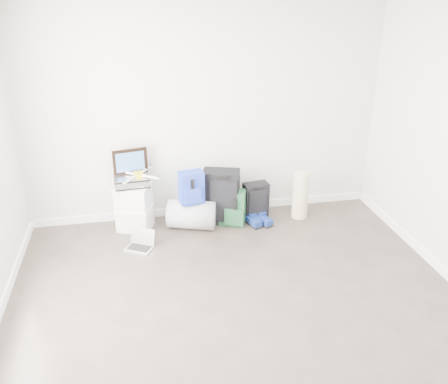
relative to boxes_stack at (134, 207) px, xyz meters
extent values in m
plane|color=#322A24|center=(0.95, -2.21, -0.30)|extent=(5.00, 5.00, 0.00)
cube|color=silver|center=(0.95, 0.29, 1.05)|extent=(4.50, 0.02, 2.70)
cube|color=white|center=(0.95, -2.21, 2.40)|extent=(4.50, 5.00, 0.02)
cube|color=white|center=(0.95, 0.27, -0.25)|extent=(4.50, 0.02, 0.10)
cube|color=silver|center=(0.00, 0.00, -0.17)|extent=(0.48, 0.44, 0.26)
cube|color=silver|center=(0.00, 0.00, -0.02)|extent=(0.51, 0.46, 0.04)
cube|color=silver|center=(0.00, 0.00, 0.13)|extent=(0.48, 0.44, 0.26)
cube|color=silver|center=(0.00, 0.00, 0.28)|extent=(0.51, 0.46, 0.04)
cube|color=#B2B2B7|center=(0.00, 0.00, 0.35)|extent=(0.43, 0.33, 0.12)
cube|color=black|center=(0.00, 0.10, 0.57)|extent=(0.42, 0.11, 0.31)
cube|color=#245193|center=(0.00, 0.08, 0.57)|extent=(0.34, 0.07, 0.24)
cube|color=gold|center=(0.08, -0.02, 0.44)|extent=(0.12, 0.12, 0.05)
cube|color=white|center=(0.17, 0.10, 0.44)|extent=(0.19, 0.25, 0.02)
cube|color=white|center=(-0.04, 0.07, 0.44)|extent=(0.25, 0.19, 0.02)
cube|color=white|center=(-0.01, -0.14, 0.44)|extent=(0.19, 0.25, 0.02)
cube|color=white|center=(0.20, -0.11, 0.44)|extent=(0.25, 0.19, 0.02)
cylinder|color=#94969C|center=(0.71, -0.11, -0.12)|extent=(0.67, 0.54, 0.36)
cube|color=#172899|center=(0.71, -0.13, 0.27)|extent=(0.32, 0.22, 0.41)
cube|color=#172899|center=(0.71, -0.23, 0.20)|extent=(0.22, 0.09, 0.19)
cube|color=black|center=(1.10, -0.02, 0.05)|extent=(0.51, 0.38, 0.70)
cube|color=black|center=(1.10, -0.16, 0.05)|extent=(0.34, 0.13, 0.56)
cube|color=black|center=(1.10, -0.16, 0.38)|extent=(0.14, 0.07, 0.03)
cube|color=#163C26|center=(1.23, -0.11, -0.07)|extent=(0.38, 0.30, 0.46)
cube|color=#163C26|center=(1.23, -0.22, -0.15)|extent=(0.25, 0.14, 0.22)
cube|color=black|center=(1.55, -0.01, -0.05)|extent=(0.34, 0.22, 0.50)
cube|color=black|center=(1.55, -0.12, -0.05)|extent=(0.24, 0.06, 0.40)
cube|color=black|center=(1.55, -0.11, 0.18)|extent=(0.11, 0.04, 0.02)
cube|color=black|center=(1.48, -0.19, -0.29)|extent=(0.20, 0.31, 0.03)
cube|color=navy|center=(1.48, -0.19, -0.24)|extent=(0.19, 0.30, 0.07)
cube|color=black|center=(1.61, -0.19, -0.29)|extent=(0.24, 0.31, 0.03)
cube|color=navy|center=(1.61, -0.19, -0.24)|extent=(0.23, 0.30, 0.07)
cylinder|color=#BFB087|center=(2.14, -0.09, 0.01)|extent=(0.20, 0.20, 0.62)
cube|color=#B9B9BD|center=(0.03, -0.52, -0.29)|extent=(0.37, 0.33, 0.01)
cube|color=black|center=(0.03, -0.52, -0.28)|extent=(0.30, 0.25, 0.00)
cube|color=black|center=(0.08, -0.43, -0.18)|extent=(0.27, 0.16, 0.20)
camera|label=1|loc=(0.08, -5.39, 2.61)|focal=38.00mm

